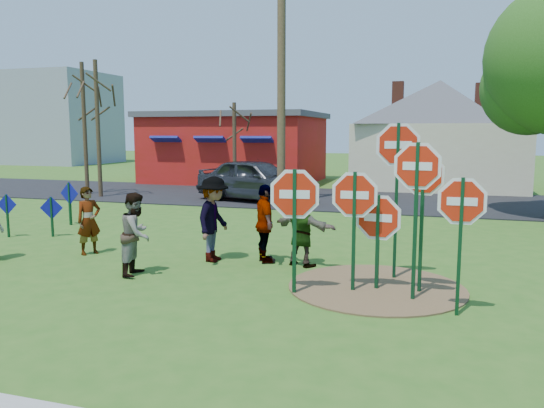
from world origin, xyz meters
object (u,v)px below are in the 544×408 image
Objects in this scene: stop_sign_a at (295,204)px; stop_sign_d at (423,187)px; suv at (256,180)px; stop_sign_c at (417,184)px; person_b at (89,221)px; stop_sign_b at (397,160)px; utility_pole at (281,63)px.

stop_sign_a is 2.23m from stop_sign_d.
suv is (-4.64, 11.49, -0.69)m from stop_sign_a.
stop_sign_c is 1.78× the size of person_b.
stop_sign_b is 7.08m from person_b.
stop_sign_b is 0.62× the size of suv.
stop_sign_c is 1.08× the size of stop_sign_d.
person_b is 9.96m from suv.
utility_pole is at bearing 124.92° from stop_sign_c.
stop_sign_d is 0.51× the size of suv.
stop_sign_b is 1.03m from stop_sign_d.
stop_sign_d reaches higher than suv.
suv reaches higher than person_b.
suv is 4.68m from utility_pole.
stop_sign_b is 2.00× the size of person_b.
stop_sign_d is at bearing 10.57° from stop_sign_a.
stop_sign_c is at bearing -63.15° from utility_pole.
suv is 0.49× the size of utility_pole.
suv is at bearing 103.94° from stop_sign_a.
person_b is 0.15× the size of utility_pole.
suv is at bearing 133.59° from stop_sign_d.
stop_sign_d is at bearing -68.40° from person_b.
stop_sign_a is at bearing -142.62° from suv.
stop_sign_c is at bearing -77.88° from stop_sign_b.
stop_sign_b reaches higher than stop_sign_a.
stop_sign_d is at bearing -63.82° from stop_sign_b.
stop_sign_d is at bearing 87.20° from stop_sign_c.
stop_sign_a is 12.41m from suv.
utility_pole is at bearing 16.87° from person_b.
stop_sign_c is 0.56× the size of suv.
stop_sign_b is 1.37m from stop_sign_c.
stop_sign_d reaches higher than person_b.
stop_sign_a is 1.49× the size of person_b.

